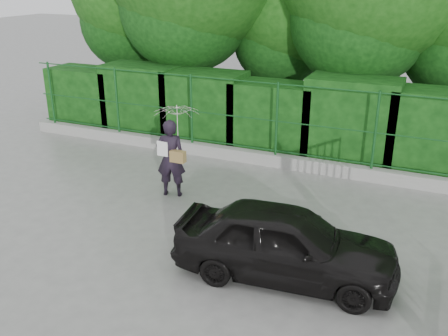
% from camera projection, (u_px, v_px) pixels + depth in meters
% --- Properties ---
extents(ground, '(80.00, 80.00, 0.00)m').
position_uv_depth(ground, '(171.00, 248.00, 8.69)').
color(ground, gray).
extents(kerb, '(14.00, 0.25, 0.30)m').
position_uv_depth(kerb, '(260.00, 158.00, 12.46)').
color(kerb, '#9E9E99').
rests_on(kerb, ground).
extents(fence, '(14.13, 0.06, 1.80)m').
position_uv_depth(fence, '(270.00, 118.00, 12.00)').
color(fence, '#12481B').
rests_on(fence, kerb).
extents(hedge, '(14.20, 1.20, 2.14)m').
position_uv_depth(hedge, '(278.00, 116.00, 12.96)').
color(hedge, black).
rests_on(hedge, ground).
extents(woman, '(0.97, 0.96, 1.98)m').
position_uv_depth(woman, '(175.00, 137.00, 10.29)').
color(woman, black).
rests_on(woman, ground).
extents(car, '(3.57, 1.70, 1.18)m').
position_uv_depth(car, '(285.00, 242.00, 7.70)').
color(car, black).
rests_on(car, ground).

